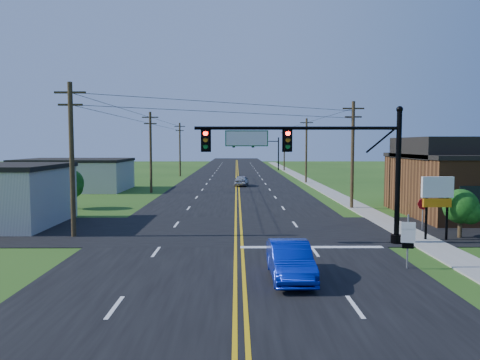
{
  "coord_description": "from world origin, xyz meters",
  "views": [
    {
      "loc": [
        0.05,
        -17.16,
        5.45
      ],
      "look_at": [
        0.26,
        10.0,
        3.35
      ],
      "focal_mm": 35.0,
      "sensor_mm": 36.0,
      "label": 1
    }
  ],
  "objects_px": {
    "signal_mast_main": "(316,157)",
    "route_sign": "(408,237)",
    "signal_mast_far": "(258,148)",
    "blue_car": "(290,261)",
    "stop_sign": "(423,207)"
  },
  "relations": [
    {
      "from": "route_sign",
      "to": "stop_sign",
      "type": "relative_size",
      "value": 1.18
    },
    {
      "from": "signal_mast_main",
      "to": "signal_mast_far",
      "type": "xyz_separation_m",
      "value": [
        0.1,
        72.0,
        -0.2
      ]
    },
    {
      "from": "blue_car",
      "to": "stop_sign",
      "type": "xyz_separation_m",
      "value": [
        9.62,
        10.69,
        0.73
      ]
    },
    {
      "from": "signal_mast_main",
      "to": "route_sign",
      "type": "xyz_separation_m",
      "value": [
        3.16,
        -5.2,
        -3.35
      ]
    },
    {
      "from": "signal_mast_far",
      "to": "route_sign",
      "type": "relative_size",
      "value": 4.57
    },
    {
      "from": "blue_car",
      "to": "stop_sign",
      "type": "relative_size",
      "value": 2.21
    },
    {
      "from": "blue_car",
      "to": "signal_mast_far",
      "type": "bearing_deg",
      "value": 87.26
    },
    {
      "from": "signal_mast_far",
      "to": "route_sign",
      "type": "xyz_separation_m",
      "value": [
        3.06,
        -77.2,
        -3.15
      ]
    },
    {
      "from": "signal_mast_main",
      "to": "stop_sign",
      "type": "relative_size",
      "value": 5.54
    },
    {
      "from": "signal_mast_main",
      "to": "signal_mast_far",
      "type": "distance_m",
      "value": 72.0
    },
    {
      "from": "signal_mast_main",
      "to": "blue_car",
      "type": "distance_m",
      "value": 8.1
    },
    {
      "from": "signal_mast_main",
      "to": "route_sign",
      "type": "height_order",
      "value": "signal_mast_main"
    },
    {
      "from": "signal_mast_far",
      "to": "route_sign",
      "type": "height_order",
      "value": "signal_mast_far"
    },
    {
      "from": "blue_car",
      "to": "route_sign",
      "type": "height_order",
      "value": "route_sign"
    },
    {
      "from": "signal_mast_main",
      "to": "stop_sign",
      "type": "xyz_separation_m",
      "value": [
        7.48,
        3.98,
        -3.28
      ]
    }
  ]
}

